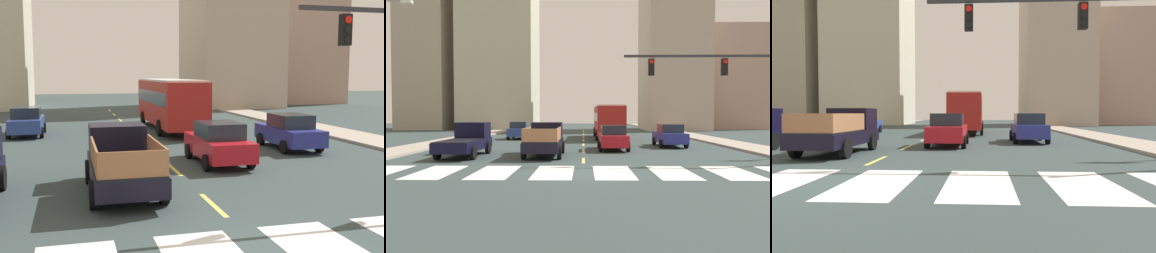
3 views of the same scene
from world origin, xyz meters
The scene contains 27 objects.
ground_plane centered at (0.00, 0.00, 0.00)m, with size 160.00×160.00×0.00m, color #334142.
sidewalk_right centered at (12.05, 18.00, 0.07)m, with size 2.88×110.00×0.15m, color #A2978A.
sidewalk_left centered at (-12.05, 18.00, 0.07)m, with size 2.88×110.00×0.15m, color #A2978A.
crosswalk_stripe_1 centered at (-6.32, 0.00, 0.00)m, with size 1.65×3.77×0.01m, color silver.
crosswalk_stripe_2 centered at (-3.79, 0.00, 0.00)m, with size 1.65×3.77×0.01m, color silver.
crosswalk_stripe_3 centered at (-1.26, 0.00, 0.00)m, with size 1.65×3.77×0.01m, color silver.
crosswalk_stripe_4 centered at (1.26, 0.00, 0.00)m, with size 1.65×3.77×0.01m, color silver.
crosswalk_stripe_5 centered at (3.79, 0.00, 0.00)m, with size 1.65×3.77×0.01m, color silver.
crosswalk_stripe_6 centered at (6.32, 0.00, 0.00)m, with size 1.65×3.77×0.01m, color silver.
lane_dash_0 centered at (0.00, 4.00, 0.00)m, with size 0.16×2.40×0.01m, color #D4C556.
lane_dash_1 centered at (0.00, 9.00, 0.00)m, with size 0.16×2.40×0.01m, color #D4C556.
lane_dash_2 centered at (0.00, 14.00, 0.00)m, with size 0.16×2.40×0.01m, color #D4C556.
lane_dash_3 centered at (0.00, 19.00, 0.00)m, with size 0.16×2.40×0.01m, color #D4C556.
lane_dash_4 centered at (0.00, 24.00, 0.00)m, with size 0.16×2.40×0.01m, color #D4C556.
lane_dash_5 centered at (0.00, 29.00, 0.00)m, with size 0.16×2.40×0.01m, color #D4C556.
lane_dash_6 centered at (0.00, 34.00, 0.00)m, with size 0.16×2.40×0.01m, color #D4C556.
lane_dash_7 centered at (0.00, 39.00, 0.00)m, with size 0.16×2.40×0.01m, color #D4C556.
pickup_stakebed centered at (-2.30, 6.43, 0.94)m, with size 2.18×5.20×1.96m.
pickup_dark centered at (-6.96, 6.23, 0.92)m, with size 2.18×5.20×1.96m.
city_bus centered at (2.48, 21.49, 1.95)m, with size 2.72×10.80×3.32m.
sedan_near_right centered at (6.56, 12.43, 0.86)m, with size 2.02×4.40×1.72m.
sedan_mid centered at (-6.36, 20.84, 0.86)m, with size 2.02×4.40×1.72m.
sedan_far centered at (2.03, 9.75, 0.86)m, with size 2.02×4.40×1.72m.
traffic_signal_gantry centered at (8.23, 3.06, 4.21)m, with size 9.25×0.27×6.00m.
block_mid_left centered at (14.01, 42.62, 11.70)m, with size 9.02×11.96×23.40m, color #BAA695.
block_mid_right centered at (-13.81, 45.25, 15.75)m, with size 11.73×10.90×31.50m, color beige.
block_low_left centered at (24.59, 47.48, 8.37)m, with size 9.53×11.08×16.75m, color tan.
Camera 2 is at (-0.00, -15.48, 2.49)m, focal length 34.20 mm.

